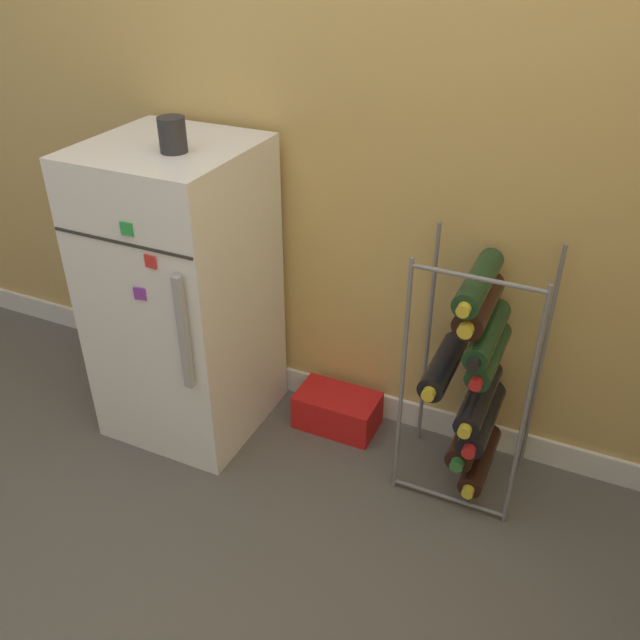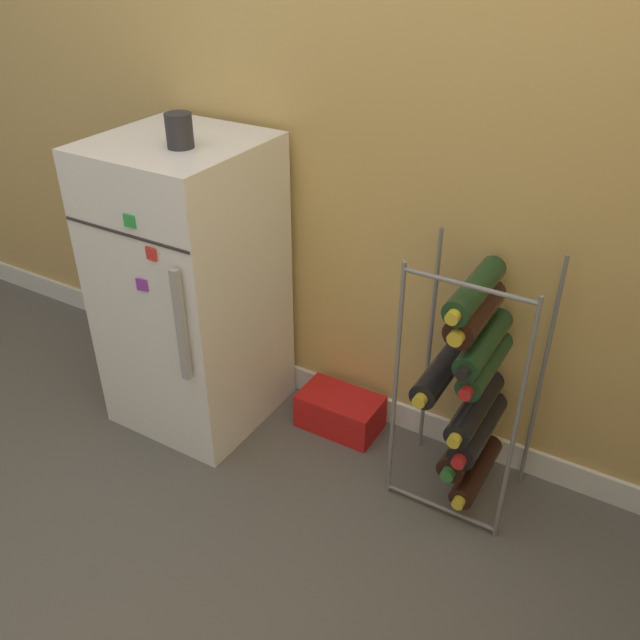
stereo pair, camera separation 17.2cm
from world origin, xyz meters
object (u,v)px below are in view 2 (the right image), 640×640
object	(u,v)px
fridge_top_cup	(179,131)
wine_rack	(472,385)
soda_box	(340,411)
mini_fridge	(191,287)

from	to	relation	value
fridge_top_cup	wine_rack	bearing A→B (deg)	7.81
wine_rack	fridge_top_cup	world-z (taller)	fridge_top_cup
soda_box	fridge_top_cup	xyz separation A→B (m)	(-0.41, -0.19, 0.93)
wine_rack	soda_box	distance (m)	0.56
wine_rack	fridge_top_cup	size ratio (longest dim) A/B	8.33
wine_rack	soda_box	world-z (taller)	wine_rack
mini_fridge	soda_box	xyz separation A→B (m)	(0.47, 0.14, -0.41)
soda_box	mini_fridge	bearing A→B (deg)	-162.90
wine_rack	soda_box	size ratio (longest dim) A/B	2.86
fridge_top_cup	soda_box	bearing A→B (deg)	24.74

